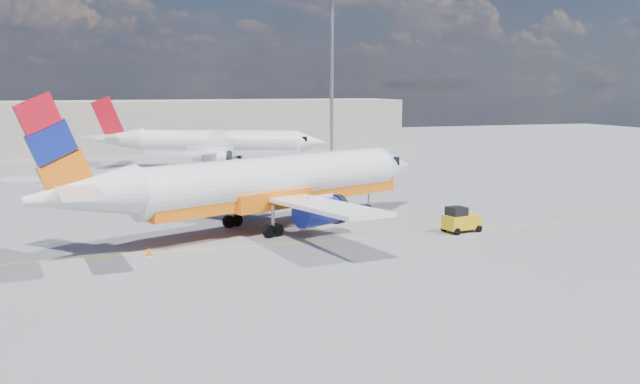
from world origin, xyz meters
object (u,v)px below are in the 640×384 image
object	(u,v)px
gse_tug	(461,220)
traffic_cone	(149,252)
second_jet	(213,144)
main_jet	(262,184)

from	to	relation	value
gse_tug	traffic_cone	world-z (taller)	gse_tug
traffic_cone	second_jet	bearing A→B (deg)	74.96
main_jet	gse_tug	size ratio (longest dim) A/B	11.65
second_jet	gse_tug	size ratio (longest dim) A/B	10.50
traffic_cone	gse_tug	bearing A→B (deg)	0.93
traffic_cone	main_jet	bearing A→B (deg)	33.26
main_jet	traffic_cone	world-z (taller)	main_jet
main_jet	traffic_cone	bearing A→B (deg)	-170.12
main_jet	gse_tug	xyz separation A→B (m)	(13.27, -5.32, -2.51)
main_jet	gse_tug	distance (m)	14.52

